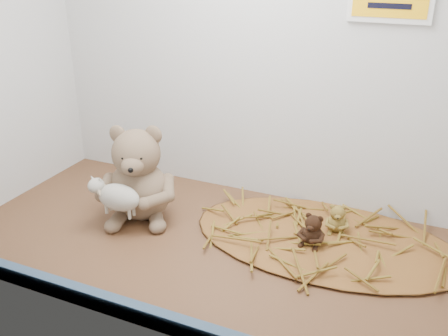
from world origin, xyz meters
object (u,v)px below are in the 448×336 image
at_px(toy_lamb, 119,197).
at_px(mini_teddy_brown, 313,229).
at_px(main_teddy, 138,172).
at_px(mini_teddy_tan, 337,217).

height_order(toy_lamb, mini_teddy_brown, toy_lamb).
bearing_deg(mini_teddy_brown, main_teddy, -167.79).
distance_m(main_teddy, toy_lamb, 0.09).
height_order(toy_lamb, mini_teddy_tan, toy_lamb).
distance_m(main_teddy, mini_teddy_tan, 0.50).
distance_m(main_teddy, mini_teddy_brown, 0.45).
bearing_deg(mini_teddy_brown, toy_lamb, -156.86).
distance_m(mini_teddy_tan, mini_teddy_brown, 0.09).
xyz_separation_m(toy_lamb, mini_teddy_tan, (0.48, 0.20, -0.04)).
height_order(main_teddy, mini_teddy_brown, main_teddy).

